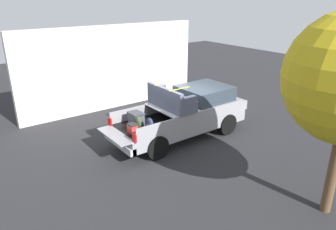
% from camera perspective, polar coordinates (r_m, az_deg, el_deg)
% --- Properties ---
extents(ground_plane, '(40.00, 40.00, 0.00)m').
position_cam_1_polar(ground_plane, '(12.82, 2.16, -4.01)').
color(ground_plane, '#262628').
extents(pickup_truck, '(6.05, 2.07, 2.23)m').
position_cam_1_polar(pickup_truck, '(12.66, 3.55, 0.50)').
color(pickup_truck, gray).
rests_on(pickup_truck, ground_plane).
extents(building_facade, '(9.38, 0.36, 4.07)m').
position_cam_1_polar(building_facade, '(16.01, -10.00, 8.51)').
color(building_facade, silver).
rests_on(building_facade, ground_plane).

